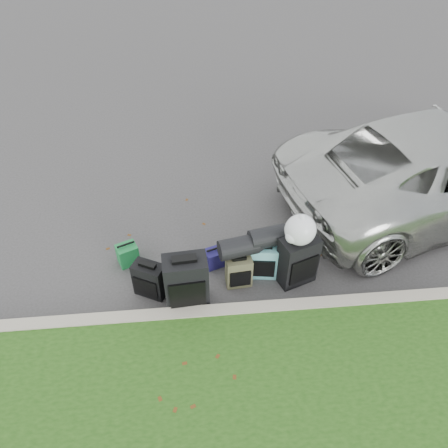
{
  "coord_description": "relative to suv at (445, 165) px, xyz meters",
  "views": [
    {
      "loc": [
        -0.52,
        -4.47,
        4.74
      ],
      "look_at": [
        -0.1,
        0.2,
        0.55
      ],
      "focal_mm": 35.0,
      "sensor_mm": 36.0,
      "label": 1
    }
  ],
  "objects": [
    {
      "name": "tote_green",
      "position": [
        -5.1,
        -0.99,
        -0.58
      ],
      "size": [
        0.35,
        0.32,
        0.32
      ],
      "primitive_type": "cube",
      "rotation": [
        0.0,
        0.0,
        0.4
      ],
      "color": "#1C7E3A",
      "rests_on": "ground"
    },
    {
      "name": "duffel_left",
      "position": [
        -3.53,
        -1.45,
        -0.12
      ],
      "size": [
        0.57,
        0.38,
        0.28
      ],
      "primitive_type": "cylinder",
      "rotation": [
        0.0,
        1.57,
        0.2
      ],
      "color": "black",
      "rests_on": "suitcase_olive"
    },
    {
      "name": "suv",
      "position": [
        0.0,
        0.0,
        0.0
      ],
      "size": [
        5.8,
        3.65,
        1.49
      ],
      "primitive_type": "imported",
      "rotation": [
        0.0,
        0.0,
        1.8
      ],
      "color": "#B7B7B2",
      "rests_on": "ground"
    },
    {
      "name": "curb",
      "position": [
        -3.58,
        -2.09,
        -0.67
      ],
      "size": [
        120.0,
        0.18,
        0.15
      ],
      "primitive_type": "cube",
      "color": "#9E937F",
      "rests_on": "ground"
    },
    {
      "name": "trash_bag",
      "position": [
        -2.75,
        -1.55,
        0.22
      ],
      "size": [
        0.41,
        0.41,
        0.41
      ],
      "primitive_type": "sphere",
      "color": "white",
      "rests_on": "suitcase_large_black_right"
    },
    {
      "name": "tote_navy",
      "position": [
        -3.84,
        -1.16,
        -0.6
      ],
      "size": [
        0.32,
        0.28,
        0.28
      ],
      "primitive_type": "cube",
      "rotation": [
        0.0,
        0.0,
        0.34
      ],
      "color": "navy",
      "rests_on": "ground"
    },
    {
      "name": "suitcase_teal",
      "position": [
        -3.16,
        -1.4,
        -0.48
      ],
      "size": [
        0.41,
        0.28,
        0.54
      ],
      "primitive_type": "cube",
      "rotation": [
        0.0,
        0.0,
        -0.14
      ],
      "color": "teal",
      "rests_on": "ground"
    },
    {
      "name": "suitcase_large_black_right",
      "position": [
        -2.72,
        -1.54,
        -0.36
      ],
      "size": [
        0.58,
        0.46,
        0.76
      ],
      "primitive_type": "cube",
      "rotation": [
        0.0,
        0.0,
        0.36
      ],
      "color": "black",
      "rests_on": "ground"
    },
    {
      "name": "ground",
      "position": [
        -3.58,
        -1.09,
        -0.75
      ],
      "size": [
        120.0,
        120.0,
        0.0
      ],
      "primitive_type": "plane",
      "color": "#383535",
      "rests_on": "ground"
    },
    {
      "name": "suitcase_small_black",
      "position": [
        -4.74,
        -1.6,
        -0.48
      ],
      "size": [
        0.48,
        0.4,
        0.53
      ],
      "primitive_type": "cube",
      "rotation": [
        0.0,
        0.0,
        -0.47
      ],
      "color": "black",
      "rests_on": "ground"
    },
    {
      "name": "suitcase_large_black_left",
      "position": [
        -4.25,
        -1.81,
        -0.34
      ],
      "size": [
        0.59,
        0.38,
        0.81
      ],
      "primitive_type": "cube",
      "rotation": [
        0.0,
        0.0,
        0.07
      ],
      "color": "black",
      "rests_on": "ground"
    },
    {
      "name": "suitcase_olive",
      "position": [
        -3.53,
        -1.54,
        -0.51
      ],
      "size": [
        0.37,
        0.25,
        0.48
      ],
      "primitive_type": "cube",
      "rotation": [
        0.0,
        0.0,
        0.09
      ],
      "color": "#3E3D28",
      "rests_on": "ground"
    },
    {
      "name": "duffel_right",
      "position": [
        -3.12,
        -1.35,
        -0.06
      ],
      "size": [
        0.55,
        0.38,
        0.28
      ],
      "primitive_type": "cylinder",
      "rotation": [
        0.0,
        1.57,
        0.2
      ],
      "color": "black",
      "rests_on": "suitcase_teal"
    }
  ]
}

